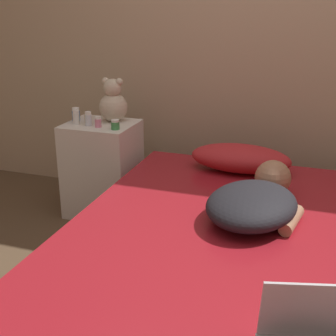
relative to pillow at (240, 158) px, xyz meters
name	(u,v)px	position (x,y,z in m)	size (l,w,h in m)	color
ground_plane	(222,314)	(0.09, -0.81, -0.49)	(12.00, 12.00, 0.00)	brown
wall_back	(277,11)	(0.09, 0.50, 0.81)	(8.00, 0.06, 2.60)	tan
bed	(224,277)	(0.09, -0.81, -0.29)	(1.45, 2.06, 0.41)	#4C331E
nightstand	(103,169)	(-0.91, 0.02, -0.18)	(0.44, 0.39, 0.62)	silver
pillow	(240,158)	(0.00, 0.00, 0.00)	(0.59, 0.29, 0.16)	red
person_lying	(256,200)	(0.18, -0.57, 0.00)	(0.48, 0.71, 0.19)	black
teddy_bear	(113,103)	(-0.85, 0.10, 0.25)	(0.18, 0.18, 0.28)	beige
bottle_white	(76,117)	(-1.05, -0.04, 0.17)	(0.04, 0.04, 0.09)	white
bottle_blue	(76,115)	(-1.09, 0.02, 0.17)	(0.05, 0.05, 0.09)	#3866B2
bottle_pink	(98,122)	(-0.88, -0.07, 0.16)	(0.04, 0.04, 0.07)	pink
bottle_clear	(88,119)	(-0.96, -0.05, 0.17)	(0.04, 0.04, 0.09)	silver
bottle_green	(115,125)	(-0.76, -0.08, 0.16)	(0.05, 0.05, 0.06)	#3D8E4C
bottle_amber	(88,118)	(-0.99, 0.00, 0.16)	(0.04, 0.04, 0.07)	gold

